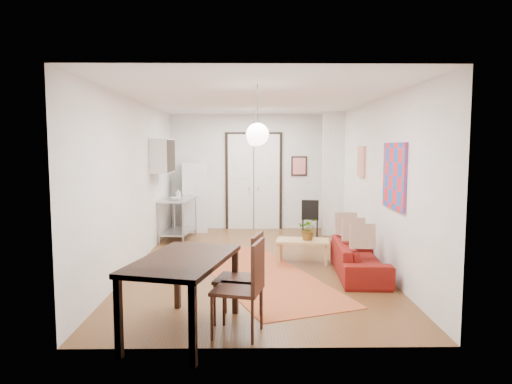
{
  "coord_description": "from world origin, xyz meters",
  "views": [
    {
      "loc": [
        -0.1,
        -8.06,
        2.09
      ],
      "look_at": [
        0.01,
        0.36,
        1.25
      ],
      "focal_mm": 32.0,
      "sensor_mm": 36.0,
      "label": 1
    }
  ],
  "objects_px": {
    "dining_chair_far": "(237,277)",
    "black_side_chair": "(310,214)",
    "coffee_table": "(303,243)",
    "dining_chair_near": "(238,268)",
    "fridge": "(195,197)",
    "dining_table": "(183,266)",
    "sofa": "(359,259)",
    "kitchen_counter": "(178,213)"
  },
  "relations": [
    {
      "from": "coffee_table",
      "to": "kitchen_counter",
      "type": "distance_m",
      "value": 3.35
    },
    {
      "from": "sofa",
      "to": "dining_chair_near",
      "type": "relative_size",
      "value": 1.74
    },
    {
      "from": "dining_chair_far",
      "to": "black_side_chair",
      "type": "xyz_separation_m",
      "value": [
        1.56,
        5.65,
        -0.12
      ]
    },
    {
      "from": "dining_table",
      "to": "dining_chair_far",
      "type": "relative_size",
      "value": 1.62
    },
    {
      "from": "coffee_table",
      "to": "dining_chair_near",
      "type": "xyz_separation_m",
      "value": [
        -1.1,
        -2.65,
        0.26
      ]
    },
    {
      "from": "dining_table",
      "to": "dining_chair_far",
      "type": "xyz_separation_m",
      "value": [
        0.6,
        0.06,
        -0.15
      ]
    },
    {
      "from": "coffee_table",
      "to": "dining_chair_far",
      "type": "relative_size",
      "value": 0.95
    },
    {
      "from": "kitchen_counter",
      "to": "fridge",
      "type": "bearing_deg",
      "value": 83.06
    },
    {
      "from": "fridge",
      "to": "dining_table",
      "type": "xyz_separation_m",
      "value": [
        0.62,
        -6.25,
        -0.08
      ]
    },
    {
      "from": "dining_chair_near",
      "to": "black_side_chair",
      "type": "bearing_deg",
      "value": 177.71
    },
    {
      "from": "coffee_table",
      "to": "black_side_chair",
      "type": "xyz_separation_m",
      "value": [
        0.46,
        2.59,
        0.14
      ]
    },
    {
      "from": "dining_table",
      "to": "kitchen_counter",
      "type": "bearing_deg",
      "value": 99.48
    },
    {
      "from": "fridge",
      "to": "dining_chair_far",
      "type": "height_order",
      "value": "fridge"
    },
    {
      "from": "dining_chair_far",
      "to": "black_side_chair",
      "type": "height_order",
      "value": "dining_chair_far"
    },
    {
      "from": "coffee_table",
      "to": "dining_table",
      "type": "xyz_separation_m",
      "value": [
        -1.7,
        -3.11,
        0.41
      ]
    },
    {
      "from": "dining_table",
      "to": "black_side_chair",
      "type": "bearing_deg",
      "value": 69.26
    },
    {
      "from": "sofa",
      "to": "kitchen_counter",
      "type": "relative_size",
      "value": 1.44
    },
    {
      "from": "sofa",
      "to": "fridge",
      "type": "bearing_deg",
      "value": 42.27
    },
    {
      "from": "coffee_table",
      "to": "dining_chair_near",
      "type": "bearing_deg",
      "value": -112.47
    },
    {
      "from": "coffee_table",
      "to": "dining_table",
      "type": "bearing_deg",
      "value": -118.61
    },
    {
      "from": "dining_table",
      "to": "dining_chair_near",
      "type": "xyz_separation_m",
      "value": [
        0.6,
        0.46,
        -0.15
      ]
    },
    {
      "from": "kitchen_counter",
      "to": "dining_table",
      "type": "xyz_separation_m",
      "value": [
        0.88,
        -5.24,
        0.16
      ]
    },
    {
      "from": "dining_table",
      "to": "dining_chair_far",
      "type": "bearing_deg",
      "value": 5.28
    },
    {
      "from": "fridge",
      "to": "black_side_chair",
      "type": "bearing_deg",
      "value": -19.03
    },
    {
      "from": "sofa",
      "to": "coffee_table",
      "type": "distance_m",
      "value": 1.16
    },
    {
      "from": "dining_table",
      "to": "black_side_chair",
      "type": "xyz_separation_m",
      "value": [
        2.16,
        5.7,
        -0.26
      ]
    },
    {
      "from": "dining_table",
      "to": "dining_chair_far",
      "type": "distance_m",
      "value": 0.62
    },
    {
      "from": "black_side_chair",
      "to": "dining_chair_near",
      "type": "bearing_deg",
      "value": 81.35
    },
    {
      "from": "black_side_chair",
      "to": "fridge",
      "type": "bearing_deg",
      "value": -3.11
    },
    {
      "from": "fridge",
      "to": "dining_table",
      "type": "height_order",
      "value": "fridge"
    },
    {
      "from": "black_side_chair",
      "to": "sofa",
      "type": "bearing_deg",
      "value": 103.99
    },
    {
      "from": "sofa",
      "to": "black_side_chair",
      "type": "xyz_separation_m",
      "value": [
        -0.36,
        3.4,
        0.23
      ]
    },
    {
      "from": "fridge",
      "to": "black_side_chair",
      "type": "height_order",
      "value": "fridge"
    },
    {
      "from": "sofa",
      "to": "dining_table",
      "type": "height_order",
      "value": "dining_table"
    },
    {
      "from": "sofa",
      "to": "kitchen_counter",
      "type": "height_order",
      "value": "kitchen_counter"
    },
    {
      "from": "coffee_table",
      "to": "dining_chair_far",
      "type": "xyz_separation_m",
      "value": [
        -1.1,
        -3.05,
        0.26
      ]
    },
    {
      "from": "black_side_chair",
      "to": "dining_chair_far",
      "type": "bearing_deg",
      "value": 82.48
    },
    {
      "from": "coffee_table",
      "to": "dining_chair_far",
      "type": "bearing_deg",
      "value": -109.74
    },
    {
      "from": "coffee_table",
      "to": "kitchen_counter",
      "type": "relative_size",
      "value": 0.79
    },
    {
      "from": "dining_chair_far",
      "to": "dining_table",
      "type": "bearing_deg",
      "value": -70.45
    },
    {
      "from": "kitchen_counter",
      "to": "black_side_chair",
      "type": "distance_m",
      "value": 3.07
    },
    {
      "from": "dining_chair_far",
      "to": "black_side_chair",
      "type": "relative_size",
      "value": 1.23
    }
  ]
}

